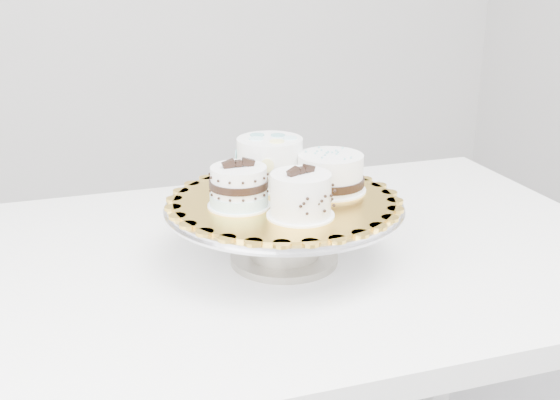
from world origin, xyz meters
name	(u,v)px	position (x,y,z in m)	size (l,w,h in m)	color
table	(287,289)	(0.02, 0.17, 0.67)	(1.30, 0.94, 0.75)	white
cake_stand	(284,221)	(-0.01, 0.13, 0.82)	(0.39, 0.39, 0.11)	gray
cake_board	(284,200)	(-0.01, 0.13, 0.86)	(0.36, 0.36, 0.01)	gold
cake_swirl	(301,196)	(-0.02, 0.05, 0.89)	(0.11, 0.11, 0.08)	white
cake_banded	(239,188)	(-0.09, 0.13, 0.89)	(0.10, 0.10, 0.08)	white
cake_dots	(270,161)	(0.00, 0.21, 0.90)	(0.14, 0.14, 0.08)	white
cake_ribbon	(331,174)	(0.08, 0.13, 0.89)	(0.14, 0.14, 0.07)	white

